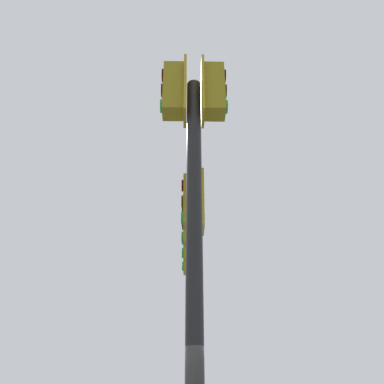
{
  "coord_description": "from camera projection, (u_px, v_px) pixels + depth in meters",
  "views": [
    {
      "loc": [
        3.9,
        -1.38,
        1.91
      ],
      "look_at": [
        -1.51,
        1.41,
        5.3
      ],
      "focal_mm": 36.91,
      "sensor_mm": 36.0,
      "label": 1
    }
  ],
  "objects": [
    {
      "name": "signal_mast_assembly",
      "position": [
        193.0,
        210.0,
        6.37
      ],
      "size": [
        4.7,
        2.69,
        6.56
      ],
      "color": "black",
      "rests_on": "ground"
    }
  ]
}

